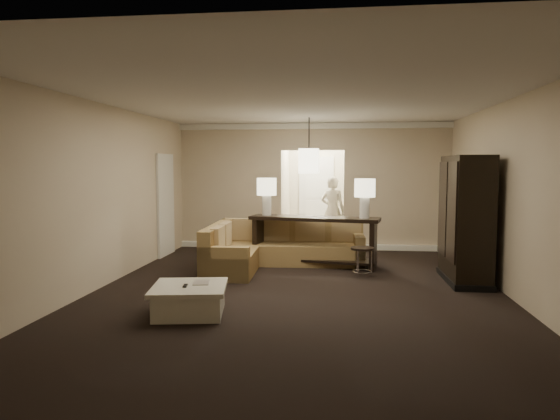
# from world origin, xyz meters

# --- Properties ---
(ground) EXTENTS (8.00, 8.00, 0.00)m
(ground) POSITION_xyz_m (0.00, 0.00, 0.00)
(ground) COLOR black
(ground) RESTS_ON ground
(wall_back) EXTENTS (6.00, 0.04, 2.80)m
(wall_back) POSITION_xyz_m (0.00, 4.00, 1.40)
(wall_back) COLOR #C6B495
(wall_back) RESTS_ON ground
(wall_front) EXTENTS (6.00, 0.04, 2.80)m
(wall_front) POSITION_xyz_m (0.00, -4.00, 1.40)
(wall_front) COLOR #C6B495
(wall_front) RESTS_ON ground
(wall_left) EXTENTS (0.04, 8.00, 2.80)m
(wall_left) POSITION_xyz_m (-3.00, 0.00, 1.40)
(wall_left) COLOR #C6B495
(wall_left) RESTS_ON ground
(wall_right) EXTENTS (0.04, 8.00, 2.80)m
(wall_right) POSITION_xyz_m (3.00, 0.00, 1.40)
(wall_right) COLOR #C6B495
(wall_right) RESTS_ON ground
(ceiling) EXTENTS (6.00, 8.00, 0.02)m
(ceiling) POSITION_xyz_m (0.00, 0.00, 2.80)
(ceiling) COLOR silver
(ceiling) RESTS_ON wall_back
(crown_molding) EXTENTS (6.00, 0.10, 0.12)m
(crown_molding) POSITION_xyz_m (0.00, 3.95, 2.73)
(crown_molding) COLOR white
(crown_molding) RESTS_ON wall_back
(baseboard) EXTENTS (6.00, 0.10, 0.12)m
(baseboard) POSITION_xyz_m (0.00, 3.95, 0.06)
(baseboard) COLOR white
(baseboard) RESTS_ON ground
(side_door) EXTENTS (0.05, 0.90, 2.10)m
(side_door) POSITION_xyz_m (-2.97, 2.80, 1.05)
(side_door) COLOR white
(side_door) RESTS_ON ground
(foyer) EXTENTS (1.44, 2.02, 2.80)m
(foyer) POSITION_xyz_m (0.00, 5.34, 1.30)
(foyer) COLOR white
(foyer) RESTS_ON ground
(sectional_sofa) EXTENTS (2.78, 2.21, 0.83)m
(sectional_sofa) POSITION_xyz_m (-0.63, 1.89, 0.33)
(sectional_sofa) COLOR brown
(sectional_sofa) RESTS_ON ground
(coffee_table) EXTENTS (1.04, 1.04, 0.38)m
(coffee_table) POSITION_xyz_m (-1.25, -1.20, 0.19)
(coffee_table) COLOR white
(coffee_table) RESTS_ON ground
(console_table) EXTENTS (2.44, 0.96, 0.92)m
(console_table) POSITION_xyz_m (0.14, 2.00, 0.55)
(console_table) COLOR black
(console_table) RESTS_ON ground
(armoire) EXTENTS (0.60, 1.40, 2.01)m
(armoire) POSITION_xyz_m (2.59, 1.04, 0.96)
(armoire) COLOR black
(armoire) RESTS_ON ground
(drink_table) EXTENTS (0.40, 0.40, 0.50)m
(drink_table) POSITION_xyz_m (0.99, 1.20, 0.36)
(drink_table) COLOR black
(drink_table) RESTS_ON ground
(table_lamp_left) EXTENTS (0.37, 0.37, 0.70)m
(table_lamp_left) POSITION_xyz_m (-0.76, 2.17, 1.39)
(table_lamp_left) COLOR white
(table_lamp_left) RESTS_ON console_table
(table_lamp_right) EXTENTS (0.37, 0.37, 0.70)m
(table_lamp_right) POSITION_xyz_m (1.05, 1.83, 1.39)
(table_lamp_right) COLOR white
(table_lamp_right) RESTS_ON console_table
(pendant_light) EXTENTS (0.38, 0.38, 1.09)m
(pendant_light) POSITION_xyz_m (0.00, 2.70, 1.95)
(pendant_light) COLOR black
(pendant_light) RESTS_ON ceiling
(person) EXTENTS (0.75, 0.62, 1.78)m
(person) POSITION_xyz_m (0.45, 4.66, 0.89)
(person) COLOR beige
(person) RESTS_ON ground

